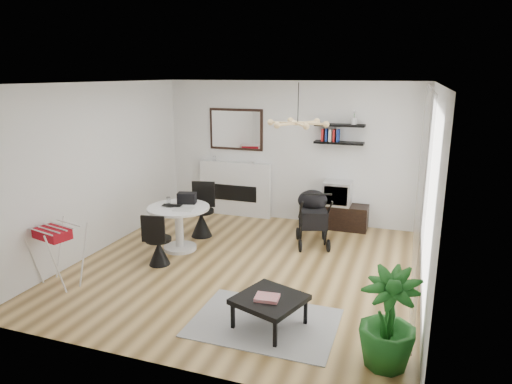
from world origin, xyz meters
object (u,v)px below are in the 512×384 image
(dining_table, at_px, (179,221))
(potted_plant, at_px, (388,319))
(stroller, at_px, (313,219))
(fireplace, at_px, (236,182))
(coffee_table, at_px, (270,300))
(crt_tv, at_px, (337,193))
(tv_console, at_px, (335,216))
(drying_rack, at_px, (58,254))

(dining_table, distance_m, potted_plant, 4.01)
(dining_table, relative_size, stroller, 0.98)
(fireplace, height_order, coffee_table, fireplace)
(crt_tv, bearing_deg, coffee_table, -92.10)
(fireplace, height_order, tv_console, fireplace)
(fireplace, bearing_deg, potted_plant, -52.07)
(fireplace, xyz_separation_m, dining_table, (-0.16, -2.10, -0.20))
(crt_tv, relative_size, potted_plant, 0.49)
(fireplace, relative_size, tv_console, 1.78)
(stroller, bearing_deg, crt_tv, 57.60)
(coffee_table, height_order, potted_plant, potted_plant)
(fireplace, relative_size, stroller, 2.11)
(tv_console, xyz_separation_m, stroller, (-0.22, -0.98, 0.21))
(drying_rack, relative_size, potted_plant, 0.84)
(fireplace, relative_size, potted_plant, 2.12)
(fireplace, distance_m, crt_tv, 2.10)
(fireplace, distance_m, potted_plant, 5.31)
(dining_table, bearing_deg, stroller, 25.97)
(crt_tv, xyz_separation_m, stroller, (-0.25, -0.97, -0.23))
(tv_console, bearing_deg, dining_table, -138.69)
(dining_table, height_order, coffee_table, dining_table)
(fireplace, bearing_deg, dining_table, -94.34)
(dining_table, bearing_deg, crt_tv, 40.88)
(crt_tv, bearing_deg, fireplace, 175.94)
(crt_tv, relative_size, drying_rack, 0.59)
(drying_rack, bearing_deg, dining_table, 75.99)
(dining_table, height_order, potted_plant, potted_plant)
(tv_console, bearing_deg, coffee_table, -91.63)
(crt_tv, height_order, coffee_table, crt_tv)
(fireplace, relative_size, drying_rack, 2.53)
(drying_rack, xyz_separation_m, stroller, (2.93, 2.68, -0.01))
(fireplace, distance_m, stroller, 2.18)
(coffee_table, bearing_deg, dining_table, 139.93)
(crt_tv, bearing_deg, drying_rack, -130.96)
(drying_rack, bearing_deg, coffee_table, 12.93)
(coffee_table, distance_m, potted_plant, 1.35)
(tv_console, distance_m, coffee_table, 3.74)
(tv_console, relative_size, drying_rack, 1.42)
(coffee_table, bearing_deg, potted_plant, -13.24)
(dining_table, relative_size, drying_rack, 1.18)
(coffee_table, bearing_deg, tv_console, 88.37)
(fireplace, relative_size, coffee_table, 2.44)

